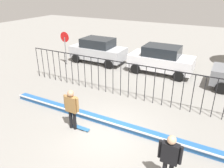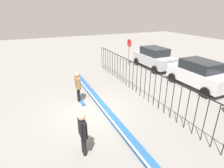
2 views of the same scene
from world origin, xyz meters
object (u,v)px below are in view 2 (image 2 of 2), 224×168
object	(u,v)px
parked_car_silver	(154,58)
stop_sign	(129,48)
parked_car_white	(199,74)
skateboard	(82,102)
camera_operator	(83,130)
skateboarder	(78,84)

from	to	relation	value
parked_car_silver	stop_sign	size ratio (longest dim) A/B	1.72
parked_car_white	skateboard	bearing A→B (deg)	-94.43
skateboard	stop_sign	xyz separation A→B (m)	(-5.89, 6.41, 1.56)
camera_operator	parked_car_silver	bearing A→B (deg)	-3.12
skateboard	parked_car_white	distance (m)	8.19
skateboard	camera_operator	bearing A→B (deg)	-35.86
skateboarder	parked_car_white	distance (m)	8.28
stop_sign	parked_car_white	bearing A→B (deg)	13.53
skateboarder	stop_sign	world-z (taller)	stop_sign
parked_car_white	skateboarder	bearing A→B (deg)	-96.60
skateboarder	camera_operator	size ratio (longest dim) A/B	1.03
camera_operator	parked_car_white	distance (m)	9.56
skateboard	parked_car_silver	size ratio (longest dim) A/B	0.19
camera_operator	parked_car_white	bearing A→B (deg)	-26.54
skateboarder	camera_operator	world-z (taller)	skateboarder
parked_car_white	camera_operator	bearing A→B (deg)	-69.45
skateboard	camera_operator	xyz separation A→B (m)	(3.94, -1.02, 0.99)
skateboard	parked_car_silver	distance (m)	9.05
parked_car_white	stop_sign	world-z (taller)	stop_sign
skateboard	parked_car_white	world-z (taller)	parked_car_white
skateboard	parked_car_silver	world-z (taller)	parked_car_silver
skateboarder	parked_car_white	xyz separation A→B (m)	(1.33, 8.17, -0.10)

